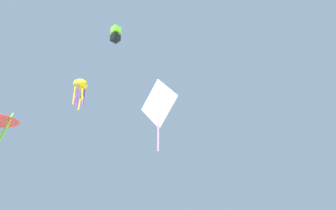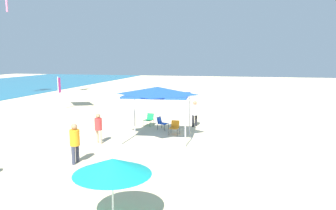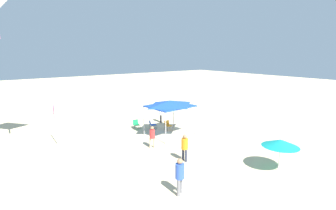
{
  "view_description": "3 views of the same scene",
  "coord_description": "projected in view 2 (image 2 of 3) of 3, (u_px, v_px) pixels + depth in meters",
  "views": [
    {
      "loc": [
        -15.81,
        4.52,
        2.93
      ],
      "look_at": [
        0.08,
        11.18,
        10.02
      ],
      "focal_mm": 32.59,
      "sensor_mm": 36.0,
      "label": 1
    },
    {
      "loc": [
        -16.85,
        -3.08,
        4.62
      ],
      "look_at": [
        0.5,
        0.95,
        1.87
      ],
      "focal_mm": 32.95,
      "sensor_mm": 36.0,
      "label": 2
    },
    {
      "loc": [
        -16.72,
        13.78,
        6.89
      ],
      "look_at": [
        -0.99,
        2.15,
        2.83
      ],
      "focal_mm": 26.81,
      "sensor_mm": 36.0,
      "label": 3
    }
  ],
  "objects": [
    {
      "name": "ground",
      "position": [
        182.0,
        140.0,
        17.62
      ],
      "size": [
        120.0,
        120.0,
        0.1
      ],
      "primitive_type": "cube",
      "color": "beige"
    },
    {
      "name": "canopy_tent",
      "position": [
        157.0,
        92.0,
        17.26
      ],
      "size": [
        3.18,
        3.72,
        3.0
      ],
      "rotation": [
        0.0,
        0.0,
        0.08
      ],
      "color": "#B7B7BC",
      "rests_on": "ground"
    },
    {
      "name": "beach_umbrella",
      "position": [
        113.0,
        166.0,
        8.3
      ],
      "size": [
        2.14,
        2.14,
        1.96
      ],
      "color": "silver",
      "rests_on": "ground"
    },
    {
      "name": "folding_chair_right_of_tent",
      "position": [
        162.0,
        122.0,
        19.91
      ],
      "size": [
        0.67,
        0.74,
        0.82
      ],
      "rotation": [
        0.0,
        0.0,
        6.01
      ],
      "color": "black",
      "rests_on": "ground"
    },
    {
      "name": "folding_chair_near_cooler",
      "position": [
        149.0,
        119.0,
        21.09
      ],
      "size": [
        0.72,
        0.64,
        0.82
      ],
      "rotation": [
        0.0,
        0.0,
        4.5
      ],
      "color": "black",
      "rests_on": "ground"
    },
    {
      "name": "folding_chair_facing_ocean",
      "position": [
        175.0,
        126.0,
        18.7
      ],
      "size": [
        0.65,
        0.56,
        0.82
      ],
      "rotation": [
        0.0,
        0.0,
        4.68
      ],
      "color": "black",
      "rests_on": "ground"
    },
    {
      "name": "banner_flag",
      "position": [
        59.0,
        94.0,
        22.52
      ],
      "size": [
        0.36,
        0.06,
        3.26
      ],
      "color": "silver",
      "rests_on": "ground"
    },
    {
      "name": "person_kite_handler",
      "position": [
        195.0,
        112.0,
        20.72
      ],
      "size": [
        0.42,
        0.41,
        1.74
      ],
      "rotation": [
        0.0,
        0.0,
        5.73
      ],
      "color": "black",
      "rests_on": "ground"
    },
    {
      "name": "person_beachcomber",
      "position": [
        75.0,
        140.0,
        13.43
      ],
      "size": [
        0.48,
        0.42,
        1.79
      ],
      "rotation": [
        0.0,
        0.0,
        3.09
      ],
      "color": "#33384C",
      "rests_on": "ground"
    },
    {
      "name": "person_watching_sky",
      "position": [
        98.0,
        126.0,
        16.6
      ],
      "size": [
        0.39,
        0.4,
        1.64
      ],
      "rotation": [
        0.0,
        0.0,
        4.17
      ],
      "color": "#C6B28C",
      "rests_on": "ground"
    }
  ]
}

